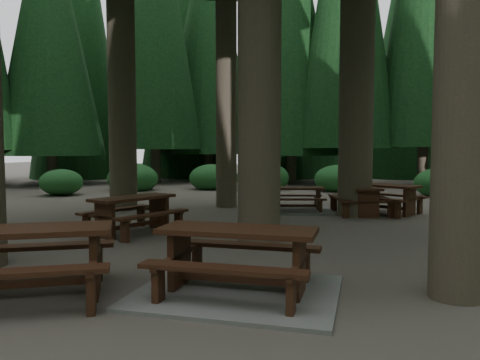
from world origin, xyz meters
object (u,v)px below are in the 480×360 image
(picnic_table_d, at_px, (384,194))
(picnic_table_f, at_px, (361,196))
(picnic_table_b, at_px, (133,209))
(picnic_table_e, at_px, (24,252))
(picnic_table_a, at_px, (237,271))
(picnic_table_c, at_px, (296,203))

(picnic_table_d, bearing_deg, picnic_table_f, -121.93)
(picnic_table_d, bearing_deg, picnic_table_b, -108.26)
(picnic_table_e, height_order, picnic_table_f, picnic_table_e)
(picnic_table_a, xyz_separation_m, picnic_table_e, (-2.37, -0.96, 0.29))
(picnic_table_f, bearing_deg, picnic_table_d, 100.92)
(picnic_table_b, distance_m, picnic_table_d, 6.95)
(picnic_table_e, bearing_deg, picnic_table_b, 72.61)
(picnic_table_c, bearing_deg, picnic_table_a, -100.30)
(picnic_table_c, height_order, picnic_table_f, picnic_table_f)
(picnic_table_a, xyz_separation_m, picnic_table_d, (1.74, 8.03, 0.24))
(picnic_table_a, distance_m, picnic_table_c, 7.81)
(picnic_table_b, bearing_deg, picnic_table_c, -11.00)
(picnic_table_a, height_order, picnic_table_d, picnic_table_a)
(picnic_table_d, height_order, picnic_table_f, picnic_table_d)
(picnic_table_c, height_order, picnic_table_d, picnic_table_d)
(picnic_table_a, height_order, picnic_table_b, picnic_table_a)
(picnic_table_b, distance_m, picnic_table_e, 4.37)
(picnic_table_b, bearing_deg, picnic_table_f, -25.73)
(picnic_table_c, relative_size, picnic_table_f, 1.12)
(picnic_table_c, distance_m, picnic_table_f, 1.84)
(picnic_table_a, relative_size, picnic_table_d, 1.07)
(picnic_table_c, relative_size, picnic_table_d, 1.01)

